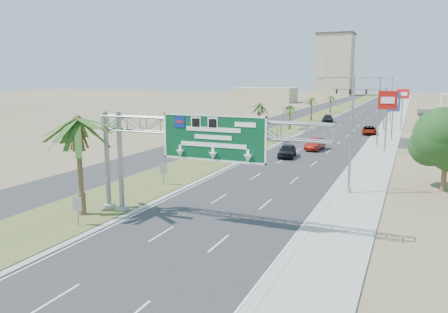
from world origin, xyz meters
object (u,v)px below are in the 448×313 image
Objects in this scene: car_left_lane at (287,151)px; pole_sign_red_far at (403,97)px; sign_gantry at (195,135)px; car_far at (328,119)px; car_right_lane at (369,131)px; pole_sign_blue at (393,104)px; palm_near at (77,120)px; pole_sign_red_near at (388,104)px; signal_mast at (374,105)px; car_mid_lane at (315,144)px.

car_left_lane is 0.60× the size of pole_sign_red_far.
sign_gantry reaches higher than car_far.
car_right_lane is 0.66× the size of pole_sign_blue.
car_right_lane is at bearing 83.38° from sign_gantry.
pole_sign_blue is 0.98× the size of pole_sign_red_far.
pole_sign_red_far reaches higher than car_left_lane.
sign_gantry is 73.55m from car_far.
palm_near is 53.86m from pole_sign_blue.
car_right_lane is 0.91× the size of car_far.
pole_sign_red_near is at bearing 30.28° from car_left_lane.
signal_mast is at bearing 84.26° from sign_gantry.
car_mid_lane is at bearing -111.09° from car_right_lane.
car_mid_lane is 17.93m from pole_sign_blue.
palm_near is (-8.14, -1.93, 0.87)m from sign_gantry.
car_left_lane is 15.02m from pole_sign_red_near.
car_mid_lane is (9.25, 36.02, -6.12)m from palm_near.
car_far is 0.70× the size of pole_sign_red_far.
sign_gantry reaches higher than car_right_lane.
car_right_lane is at bearing -66.85° from car_far.
car_left_lane is at bearing -92.67° from car_far.
pole_sign_red_far is (19.36, 66.12, -0.64)m from palm_near.
car_left_lane is 28.74m from car_right_lane.
palm_near is 1.48× the size of car_far.
pole_sign_red_near reaches higher than palm_near.
car_right_lane is at bearing 79.79° from car_mid_lane.
car_mid_lane is 10.70m from pole_sign_red_near.
pole_sign_red_near is (18.20, 37.36, -0.40)m from palm_near.
pole_sign_red_near is at bearing -85.99° from car_right_lane.
signal_mast is 1.23× the size of pole_sign_red_near.
sign_gantry is 2.10× the size of pole_sign_red_far.
palm_near reaches higher than car_mid_lane.
sign_gantry is 27.48m from car_left_lane.
pole_sign_blue is (10.26, 48.68, -0.25)m from sign_gantry.
pole_sign_blue is (4.02, -13.36, 0.96)m from signal_mast.
palm_near reaches higher than pole_sign_red_far.
pole_sign_red_near is at bearing 74.15° from sign_gantry.
car_left_lane is at bearing 92.00° from sign_gantry.
palm_near is at bearing -166.68° from sign_gantry.
car_mid_lane is 0.63× the size of pole_sign_blue.
car_left_lane is 0.98× the size of car_mid_lane.
car_mid_lane is at bearing 75.60° from palm_near.
palm_near reaches higher than car_left_lane.
car_right_lane is at bearing 122.72° from pole_sign_blue.
car_mid_lane is (1.11, 34.10, -5.24)m from sign_gantry.
palm_near is 68.90m from pole_sign_red_far.
car_mid_lane is at bearing 66.63° from car_left_lane.
palm_near is 0.81× the size of signal_mast.
car_far is 0.72× the size of pole_sign_blue.
sign_gantry is at bearing -87.83° from car_mid_lane.
car_far is (-3.35, 46.27, -0.00)m from car_left_lane.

